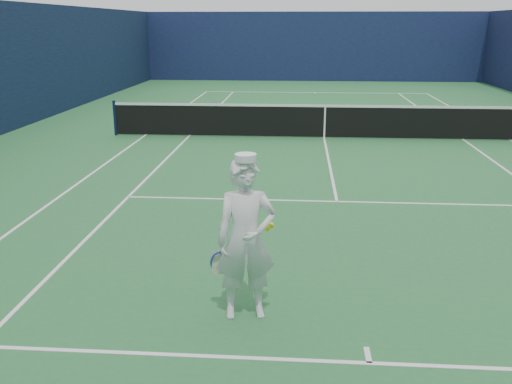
{
  "coord_description": "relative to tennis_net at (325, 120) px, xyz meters",
  "views": [
    {
      "loc": [
        -0.76,
        -16.99,
        3.3
      ],
      "look_at": [
        -1.34,
        -9.46,
        1.07
      ],
      "focal_mm": 40.0,
      "sensor_mm": 36.0,
      "label": 1
    }
  ],
  "objects": [
    {
      "name": "court_markings",
      "position": [
        0.0,
        0.0,
        -0.55
      ],
      "size": [
        11.03,
        23.83,
        0.01
      ],
      "color": "white",
      "rests_on": "ground"
    },
    {
      "name": "windscreen_fence",
      "position": [
        0.0,
        0.0,
        1.45
      ],
      "size": [
        20.12,
        36.12,
        4.0
      ],
      "color": "#10193D",
      "rests_on": "ground"
    },
    {
      "name": "tennis_player",
      "position": [
        -1.34,
        -10.96,
        0.39
      ],
      "size": [
        0.85,
        0.57,
        1.94
      ],
      "rotation": [
        0.0,
        0.0,
        0.19
      ],
      "color": "white",
      "rests_on": "ground"
    },
    {
      "name": "tennis_net",
      "position": [
        0.0,
        0.0,
        0.0
      ],
      "size": [
        12.88,
        0.09,
        1.07
      ],
      "color": "#141E4C",
      "rests_on": "ground"
    },
    {
      "name": "ground",
      "position": [
        0.0,
        0.0,
        -0.55
      ],
      "size": [
        80.0,
        80.0,
        0.0
      ],
      "primitive_type": "plane",
      "color": "#276735",
      "rests_on": "ground"
    }
  ]
}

